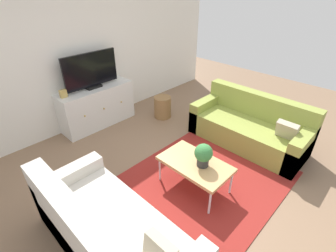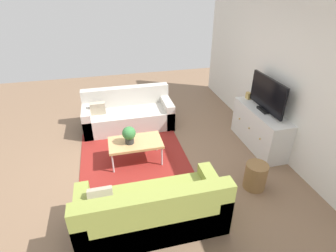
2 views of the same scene
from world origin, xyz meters
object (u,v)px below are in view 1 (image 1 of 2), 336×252
at_px(couch_left_side, 107,237).
at_px(mantel_clock, 63,94).
at_px(coffee_table, 195,164).
at_px(couch_right_side, 250,127).
at_px(potted_plant, 203,154).
at_px(wicker_basket, 163,107).
at_px(flat_screen_tv, 91,71).
at_px(tv_console, 97,107).

bearing_deg(couch_left_side, mantel_clock, 70.78).
bearing_deg(mantel_clock, coffee_table, -77.54).
distance_m(couch_left_side, couch_right_side, 2.87).
height_order(potted_plant, wicker_basket, potted_plant).
xyz_separation_m(couch_right_side, flat_screen_tv, (-1.47, 2.39, 0.79)).
relative_size(tv_console, mantel_clock, 10.64).
relative_size(couch_left_side, coffee_table, 2.05).
height_order(coffee_table, wicker_basket, wicker_basket).
bearing_deg(wicker_basket, couch_right_side, -76.56).
xyz_separation_m(couch_left_side, couch_right_side, (2.87, 0.00, 0.00)).
relative_size(potted_plant, mantel_clock, 2.39).
bearing_deg(couch_right_side, mantel_clock, 130.68).
bearing_deg(wicker_basket, tv_console, 147.74).
bearing_deg(couch_right_side, coffee_table, -179.68).
bearing_deg(flat_screen_tv, coffee_table, -91.07).
relative_size(couch_left_side, mantel_clock, 14.50).
height_order(couch_left_side, coffee_table, couch_left_side).
xyz_separation_m(couch_left_side, potted_plant, (1.38, -0.11, 0.31)).
height_order(tv_console, flat_screen_tv, flat_screen_tv).
xyz_separation_m(couch_right_side, wicker_basket, (-0.41, 1.70, -0.06)).
distance_m(couch_left_side, tv_console, 2.76).
xyz_separation_m(flat_screen_tv, mantel_clock, (-0.57, -0.02, -0.25)).
distance_m(coffee_table, potted_plant, 0.23).
distance_m(tv_console, wicker_basket, 1.27).
relative_size(potted_plant, flat_screen_tv, 0.31).
height_order(potted_plant, mantel_clock, mantel_clock).
relative_size(couch_left_side, tv_console, 1.36).
bearing_deg(wicker_basket, flat_screen_tv, 146.97).
bearing_deg(mantel_clock, wicker_basket, -22.31).
bearing_deg(potted_plant, coffee_table, 103.08).
distance_m(couch_left_side, coffee_table, 1.36).
bearing_deg(tv_console, couch_right_side, -58.25).
xyz_separation_m(flat_screen_tv, wicker_basket, (1.06, -0.69, -0.85)).
height_order(couch_right_side, flat_screen_tv, flat_screen_tv).
height_order(coffee_table, mantel_clock, mantel_clock).
distance_m(couch_left_side, mantel_clock, 2.57).
distance_m(coffee_table, wicker_basket, 2.05).
distance_m(couch_right_side, coffee_table, 1.52).
bearing_deg(potted_plant, couch_right_side, 4.07).
bearing_deg(flat_screen_tv, wicker_basket, -33.03).
bearing_deg(coffee_table, mantel_clock, 102.46).
bearing_deg(flat_screen_tv, couch_left_side, -120.31).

